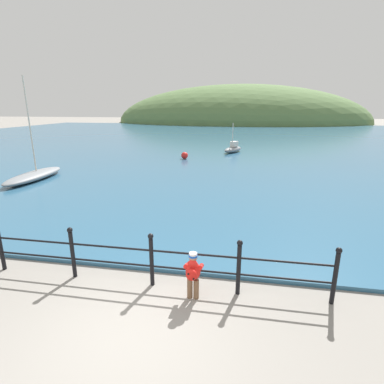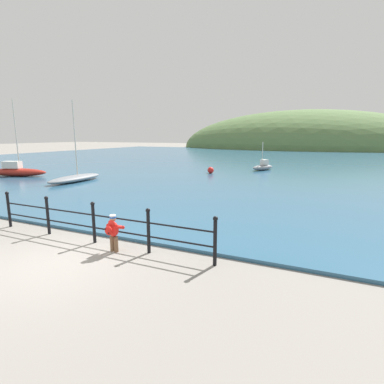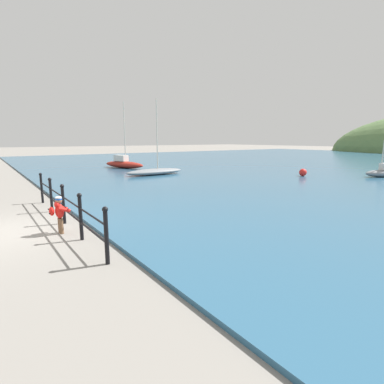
{
  "view_description": "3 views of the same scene",
  "coord_description": "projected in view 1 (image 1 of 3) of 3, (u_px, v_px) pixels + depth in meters",
  "views": [
    {
      "loc": [
        1.78,
        -3.99,
        3.74
      ],
      "look_at": [
        0.01,
        5.96,
        0.85
      ],
      "focal_mm": 28.0,
      "sensor_mm": 36.0,
      "label": 1
    },
    {
      "loc": [
        5.89,
        -4.78,
        3.05
      ],
      "look_at": [
        1.92,
        3.87,
        1.23
      ],
      "focal_mm": 28.0,
      "sensor_mm": 36.0,
      "label": 2
    },
    {
      "loc": [
        9.31,
        -0.45,
        2.52
      ],
      "look_at": [
        2.17,
        4.65,
        0.97
      ],
      "focal_mm": 28.0,
      "sensor_mm": 36.0,
      "label": 3
    }
  ],
  "objects": [
    {
      "name": "child_in_coat",
      "position": [
        193.0,
        272.0,
        5.9
      ],
      "size": [
        0.38,
        0.53,
        1.0
      ],
      "color": "brown",
      "rests_on": "ground"
    },
    {
      "name": "boat_blue_hull",
      "position": [
        233.0,
        149.0,
        24.58
      ],
      "size": [
        1.76,
        2.47,
        2.37
      ],
      "color": "gray",
      "rests_on": "water"
    },
    {
      "name": "iron_railing",
      "position": [
        151.0,
        258.0,
        6.36
      ],
      "size": [
        7.47,
        0.12,
        1.21
      ],
      "color": "black",
      "rests_on": "ground"
    },
    {
      "name": "mooring_buoy",
      "position": [
        185.0,
        155.0,
        21.55
      ],
      "size": [
        0.49,
        0.49,
        0.49
      ],
      "primitive_type": "sphere",
      "color": "red",
      "rests_on": "water"
    },
    {
      "name": "boat_white_sailboat",
      "position": [
        34.0,
        175.0,
        15.39
      ],
      "size": [
        1.25,
        4.26,
        5.09
      ],
      "color": "gray",
      "rests_on": "water"
    },
    {
      "name": "ground_plane",
      "position": [
        130.0,
        334.0,
        5.1
      ],
      "size": [
        200.0,
        200.0,
        0.0
      ],
      "primitive_type": "plane",
      "color": "gray"
    },
    {
      "name": "far_hillside",
      "position": [
        239.0,
        123.0,
        71.04
      ],
      "size": [
        58.18,
        32.0,
        17.41
      ],
      "color": "#567542",
      "rests_on": "ground"
    },
    {
      "name": "water",
      "position": [
        230.0,
        139.0,
        35.38
      ],
      "size": [
        80.0,
        60.0,
        0.1
      ],
      "primitive_type": "cube",
      "color": "#2D5B7A",
      "rests_on": "ground"
    }
  ]
}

